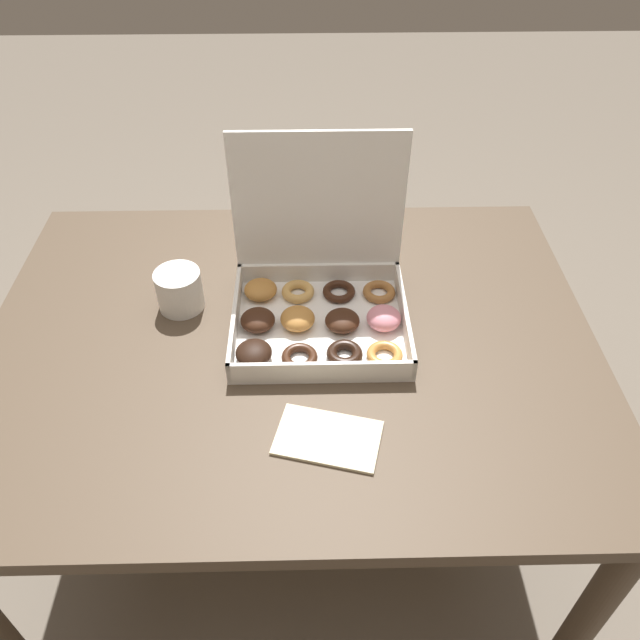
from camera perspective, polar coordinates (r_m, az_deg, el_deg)
The scene contains 5 objects.
ground_plane at distance 1.78m, azimuth -1.98°, elevation -18.42°, with size 8.00×8.00×0.00m, color #6B6054.
dining_table at distance 1.27m, azimuth -2.65°, elevation -4.46°, with size 1.18×0.90×0.72m.
donut_box at distance 1.21m, azimuth -0.26°, elevation 2.54°, with size 0.34×0.30×0.34m.
coffee_mug at distance 1.27m, azimuth -12.74°, elevation 2.75°, with size 0.09×0.09×0.08m.
paper_napkin at distance 1.04m, azimuth 0.73°, elevation -10.72°, with size 0.19×0.14×0.01m.
Camera 1 is at (0.04, -0.87, 1.56)m, focal length 35.00 mm.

